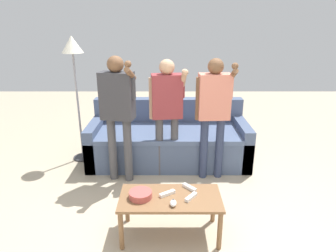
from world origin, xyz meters
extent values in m
plane|color=tan|center=(0.00, 0.00, 0.00)|extent=(12.00, 12.00, 0.00)
cube|color=#475675|center=(-0.10, 1.50, 0.21)|extent=(2.18, 0.93, 0.42)
cube|color=#4D5D7E|center=(-0.10, 1.43, 0.45)|extent=(1.90, 0.81, 0.06)
cube|color=#475675|center=(-0.10, 1.87, 0.62)|extent=(2.18, 0.18, 0.40)
cube|color=#475675|center=(-1.12, 1.50, 0.29)|extent=(0.14, 0.93, 0.58)
cube|color=#475675|center=(0.92, 1.50, 0.29)|extent=(0.14, 0.93, 0.58)
cube|color=brown|center=(-0.08, -0.10, 0.39)|extent=(0.92, 0.45, 0.03)
cylinder|color=brown|center=(-0.51, -0.30, 0.19)|extent=(0.04, 0.04, 0.38)
cylinder|color=brown|center=(0.34, -0.30, 0.19)|extent=(0.04, 0.04, 0.38)
cylinder|color=brown|center=(-0.51, 0.09, 0.19)|extent=(0.04, 0.04, 0.38)
cylinder|color=brown|center=(0.34, 0.09, 0.19)|extent=(0.04, 0.04, 0.38)
cylinder|color=#B24C47|center=(-0.35, -0.11, 0.43)|extent=(0.21, 0.21, 0.06)
ellipsoid|color=white|center=(-0.06, -0.23, 0.42)|extent=(0.06, 0.09, 0.05)
cylinder|color=#4C4C51|center=(-0.06, -0.22, 0.45)|extent=(0.02, 0.02, 0.01)
cylinder|color=#2D2D33|center=(-1.35, 1.57, 0.01)|extent=(0.28, 0.28, 0.02)
cylinder|color=gray|center=(-1.35, 1.57, 0.76)|extent=(0.03, 0.03, 1.48)
cone|color=silver|center=(-1.35, 1.57, 1.61)|extent=(0.28, 0.28, 0.22)
cylinder|color=#47474C|center=(-0.79, 0.97, 0.40)|extent=(0.10, 0.10, 0.80)
cylinder|color=#47474C|center=(-0.59, 0.93, 0.40)|extent=(0.10, 0.10, 0.80)
cube|color=#38383D|center=(-0.69, 0.95, 1.08)|extent=(0.41, 0.27, 0.55)
sphere|color=brown|center=(-0.69, 0.95, 1.44)|extent=(0.19, 0.19, 0.19)
cylinder|color=brown|center=(-0.88, 0.99, 1.05)|extent=(0.07, 0.07, 0.52)
cylinder|color=#38383D|center=(-0.51, 0.91, 1.18)|extent=(0.07, 0.07, 0.26)
cylinder|color=brown|center=(-0.52, 0.85, 1.35)|extent=(0.11, 0.27, 0.18)
sphere|color=brown|center=(-0.53, 0.79, 1.46)|extent=(0.08, 0.08, 0.08)
cylinder|color=#47474C|center=(-0.21, 1.08, 0.39)|extent=(0.10, 0.10, 0.77)
cylinder|color=#47474C|center=(-0.02, 1.11, 0.39)|extent=(0.10, 0.10, 0.77)
cube|color=brown|center=(-0.12, 1.10, 1.04)|extent=(0.39, 0.24, 0.53)
sphere|color=tan|center=(-0.12, 1.10, 1.39)|extent=(0.18, 0.18, 0.18)
cylinder|color=tan|center=(-0.30, 1.07, 1.02)|extent=(0.07, 0.07, 0.50)
cylinder|color=brown|center=(0.07, 1.12, 1.14)|extent=(0.07, 0.07, 0.25)
cylinder|color=tan|center=(0.08, 1.02, 1.27)|extent=(0.09, 0.21, 0.23)
sphere|color=tan|center=(0.09, 0.93, 1.35)|extent=(0.07, 0.07, 0.07)
cylinder|color=#2D3856|center=(0.34, 1.01, 0.39)|extent=(0.10, 0.10, 0.79)
cylinder|color=#2D3856|center=(0.54, 1.02, 0.39)|extent=(0.10, 0.10, 0.79)
cube|color=#DB7F6B|center=(0.44, 1.01, 1.06)|extent=(0.38, 0.22, 0.54)
sphere|color=brown|center=(0.44, 1.01, 1.41)|extent=(0.19, 0.19, 0.19)
cylinder|color=brown|center=(0.25, 1.00, 1.03)|extent=(0.07, 0.07, 0.51)
cylinder|color=#DB7F6B|center=(0.63, 1.02, 1.16)|extent=(0.07, 0.07, 0.26)
cylinder|color=brown|center=(0.63, 0.96, 1.32)|extent=(0.07, 0.25, 0.18)
sphere|color=brown|center=(0.63, 0.89, 1.43)|extent=(0.08, 0.08, 0.08)
cube|color=white|center=(0.10, 0.04, 0.42)|extent=(0.13, 0.14, 0.03)
cylinder|color=silver|center=(0.08, 0.06, 0.43)|extent=(0.01, 0.01, 0.00)
cube|color=silver|center=(0.13, 0.00, 0.43)|extent=(0.02, 0.02, 0.00)
cube|color=white|center=(0.10, -0.13, 0.42)|extent=(0.12, 0.14, 0.03)
cylinder|color=silver|center=(0.12, -0.11, 0.43)|extent=(0.01, 0.01, 0.00)
cube|color=silver|center=(0.07, -0.16, 0.43)|extent=(0.02, 0.02, 0.00)
cube|color=white|center=(-0.11, -0.07, 0.42)|extent=(0.15, 0.12, 0.03)
cylinder|color=silver|center=(-0.09, -0.05, 0.43)|extent=(0.01, 0.01, 0.00)
cube|color=silver|center=(-0.15, -0.09, 0.43)|extent=(0.02, 0.02, 0.00)
camera|label=1|loc=(-0.10, -2.44, 1.89)|focal=32.09mm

